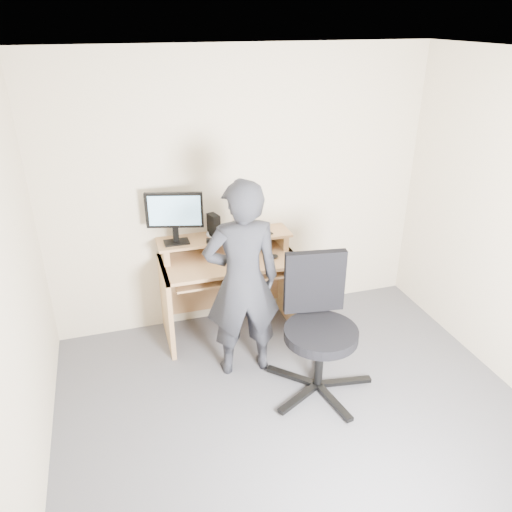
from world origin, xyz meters
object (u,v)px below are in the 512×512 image
office_chair (318,322)px  person (242,281)px  desk (228,275)px  monitor (174,213)px

office_chair → person: bearing=152.8°
desk → person: bearing=-93.1°
desk → person: 0.70m
monitor → office_chair: 1.50m
monitor → person: (0.40, -0.68, -0.36)m
desk → person: person is taller
person → desk: bearing=-89.6°
desk → person: (-0.03, -0.64, 0.28)m
desk → monitor: size_ratio=2.52×
desk → office_chair: 1.10m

